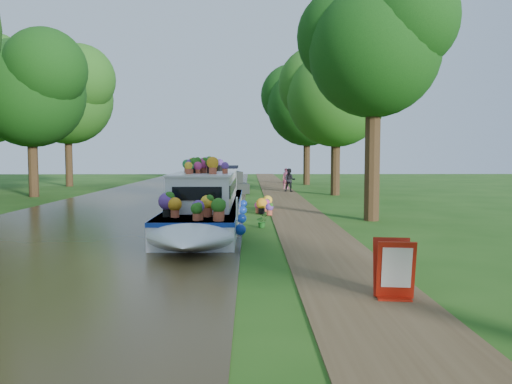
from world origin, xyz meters
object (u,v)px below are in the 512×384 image
object	(u,v)px
second_boat	(227,183)
pedestrian_pink	(286,178)
sandwich_board	(394,272)
plant_boat	(207,201)
pedestrian_dark	(290,180)

from	to	relation	value
second_boat	pedestrian_pink	xyz separation A→B (m)	(4.13, 2.10, 0.23)
pedestrian_pink	second_boat	bearing A→B (deg)	-136.92
sandwich_board	pedestrian_pink	bearing A→B (deg)	96.77
second_boat	sandwich_board	world-z (taller)	second_boat
pedestrian_pink	sandwich_board	bearing A→B (deg)	-74.32
second_boat	plant_boat	bearing A→B (deg)	-99.42
plant_boat	pedestrian_dark	distance (m)	16.08
sandwich_board	pedestrian_dark	size ratio (longest dim) A/B	0.65
second_boat	pedestrian_dark	world-z (taller)	pedestrian_dark
second_boat	pedestrian_dark	bearing A→B (deg)	-19.45
plant_boat	sandwich_board	world-z (taller)	plant_boat
pedestrian_pink	pedestrian_dark	bearing A→B (deg)	-73.27
second_boat	sandwich_board	bearing A→B (deg)	-90.70
sandwich_board	plant_boat	bearing A→B (deg)	120.22
pedestrian_pink	plant_boat	bearing A→B (deg)	-86.53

